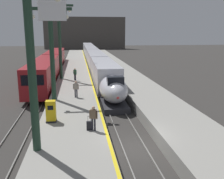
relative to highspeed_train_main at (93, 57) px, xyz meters
The scene contains 19 objects.
ground_plane 43.58m from the highspeed_train_main, 90.00° to the right, with size 260.00×260.00×0.00m, color #33302D.
platform_left 19.28m from the highspeed_train_main, 102.16° to the right, with size 4.80×110.00×1.05m, color gray.
platform_right 19.28m from the highspeed_train_main, 77.84° to the right, with size 4.80×110.00×1.05m, color gray.
platform_left_safety_stripe 18.89m from the highspeed_train_main, 95.38° to the right, with size 0.20×107.80×0.01m, color yellow.
rail_main_left 16.17m from the highspeed_train_main, 92.68° to the right, with size 0.08×110.00×0.12m, color slate.
rail_main_right 16.17m from the highspeed_train_main, 87.32° to the right, with size 0.08×110.00×0.12m, color slate.
rail_secondary_left 18.42m from the highspeed_train_main, 118.89° to the right, with size 0.08×110.00×0.12m, color slate.
rail_secondary_right 17.75m from the highspeed_train_main, 114.62° to the right, with size 0.08×110.00×0.12m, color slate.
highspeed_train_main is the anchor object (origin of this frame).
regional_train_adjacent 16.61m from the highspeed_train_main, 119.18° to the right, with size 2.85×36.60×3.80m.
station_column_near 45.68m from the highspeed_train_main, 97.39° to the right, with size 4.00×0.68×9.05m.
station_column_mid 34.82m from the highspeed_train_main, 99.84° to the right, with size 4.00×0.68×8.76m.
station_column_far 23.77m from the highspeed_train_main, 104.73° to the right, with size 4.00×0.68×10.17m.
passenger_near_edge 42.68m from the highspeed_train_main, 93.46° to the right, with size 0.54×0.34×1.69m.
passenger_mid_platform 24.52m from the highspeed_train_main, 99.25° to the right, with size 0.45×0.42×1.69m.
passenger_far_waiting 33.70m from the highspeed_train_main, 96.43° to the right, with size 0.57×0.23×1.69m.
rolling_suitcase 42.58m from the highspeed_train_main, 93.84° to the right, with size 0.40×0.22×0.98m.
ticket_machine_yellow 40.88m from the highspeed_train_main, 97.80° to the right, with size 0.76×0.62×1.60m.
terminus_back_wall 58.68m from the highspeed_train_main, 90.00° to the left, with size 36.00×2.00×14.00m, color #4C4742.
Camera 1 is at (-3.48, -15.21, 7.50)m, focal length 41.00 mm.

